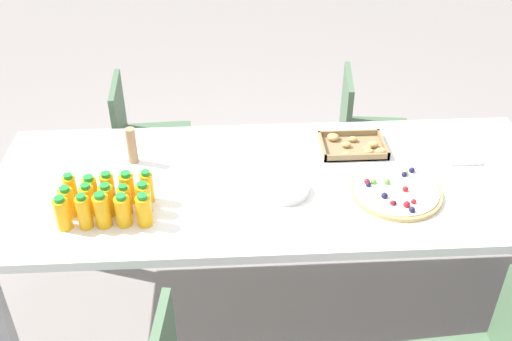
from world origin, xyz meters
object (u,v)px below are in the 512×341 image
(cardboard_tube, at_px, (132,146))
(juice_bottle_10, at_px, (71,190))
(napkin_stack, at_px, (460,155))
(juice_bottle_12, at_px, (108,188))
(juice_bottle_3, at_px, (123,211))
(juice_bottle_9, at_px, (144,198))
(juice_bottle_0, at_px, (62,214))
(juice_bottle_11, at_px, (91,191))
(juice_bottle_14, at_px, (147,187))
(party_table, at_px, (275,191))
(chair_far_left, at_px, (143,136))
(fruit_pizza, at_px, (396,192))
(juice_bottle_5, at_px, (67,202))
(snack_tray, at_px, (353,146))
(juice_bottle_7, at_px, (107,200))
(chair_far_right, at_px, (365,129))
(juice_bottle_6, at_px, (88,200))
(juice_bottle_13, at_px, (127,188))
(plate_stack, at_px, (285,189))
(juice_bottle_4, at_px, (144,210))
(juice_bottle_2, at_px, (102,211))
(juice_bottle_8, at_px, (125,200))
(juice_bottle_1, at_px, (84,212))

(cardboard_tube, bearing_deg, juice_bottle_10, -126.26)
(napkin_stack, bearing_deg, juice_bottle_12, -171.13)
(juice_bottle_3, distance_m, juice_bottle_9, 0.10)
(juice_bottle_0, bearing_deg, juice_bottle_11, 62.05)
(juice_bottle_3, distance_m, juice_bottle_14, 0.16)
(party_table, xyz_separation_m, juice_bottle_0, (-0.83, -0.27, 0.13))
(chair_far_left, xyz_separation_m, juice_bottle_11, (-0.08, -0.94, 0.32))
(chair_far_left, distance_m, fruit_pizza, 1.53)
(chair_far_left, relative_size, juice_bottle_5, 6.16)
(juice_bottle_10, bearing_deg, snack_tray, 15.85)
(party_table, xyz_separation_m, snack_tray, (0.38, 0.23, 0.07))
(juice_bottle_5, xyz_separation_m, juice_bottle_7, (0.15, -0.00, 0.00))
(chair_far_left, bearing_deg, juice_bottle_5, -11.56)
(juice_bottle_3, bearing_deg, juice_bottle_14, 61.53)
(chair_far_right, distance_m, juice_bottle_6, 1.71)
(juice_bottle_13, height_order, plate_stack, juice_bottle_13)
(juice_bottle_4, distance_m, juice_bottle_10, 0.34)
(cardboard_tube, bearing_deg, party_table, -15.80)
(juice_bottle_4, distance_m, juice_bottle_7, 0.17)
(plate_stack, bearing_deg, napkin_stack, 14.99)
(cardboard_tube, bearing_deg, juice_bottle_11, -114.36)
(juice_bottle_0, height_order, napkin_stack, juice_bottle_0)
(cardboard_tube, bearing_deg, juice_bottle_2, -98.33)
(juice_bottle_12, bearing_deg, juice_bottle_8, -47.27)
(juice_bottle_1, bearing_deg, juice_bottle_7, 44.88)
(party_table, relative_size, juice_bottle_7, 17.08)
(juice_bottle_0, xyz_separation_m, juice_bottle_11, (0.08, 0.15, -0.01))
(juice_bottle_10, bearing_deg, chair_far_left, 80.38)
(chair_far_right, distance_m, fruit_pizza, 1.00)
(fruit_pizza, bearing_deg, juice_bottle_2, -173.62)
(chair_far_left, height_order, plate_stack, chair_far_left)
(plate_stack, bearing_deg, juice_bottle_2, -166.40)
(juice_bottle_0, xyz_separation_m, juice_bottle_12, (0.15, 0.16, -0.00))
(juice_bottle_9, distance_m, cardboard_tube, 0.37)
(chair_far_right, bearing_deg, juice_bottle_0, -45.53)
(chair_far_left, height_order, juice_bottle_1, juice_bottle_1)
(juice_bottle_2, distance_m, juice_bottle_12, 0.15)
(juice_bottle_8, relative_size, fruit_pizza, 0.36)
(juice_bottle_5, xyz_separation_m, juice_bottle_13, (0.22, 0.08, 0.00))
(juice_bottle_7, height_order, cardboard_tube, cardboard_tube)
(juice_bottle_8, bearing_deg, fruit_pizza, 3.23)
(juice_bottle_9, bearing_deg, cardboard_tube, 103.45)
(juice_bottle_3, bearing_deg, napkin_stack, 15.04)
(juice_bottle_5, relative_size, juice_bottle_13, 0.95)
(juice_bottle_13, bearing_deg, juice_bottle_8, -91.17)
(juice_bottle_4, xyz_separation_m, cardboard_tube, (-0.09, 0.44, 0.02))
(chair_far_right, relative_size, juice_bottle_2, 5.52)
(juice_bottle_5, distance_m, juice_bottle_9, 0.30)
(juice_bottle_3, height_order, juice_bottle_11, juice_bottle_3)
(snack_tray, xyz_separation_m, napkin_stack, (0.47, -0.10, -0.00))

